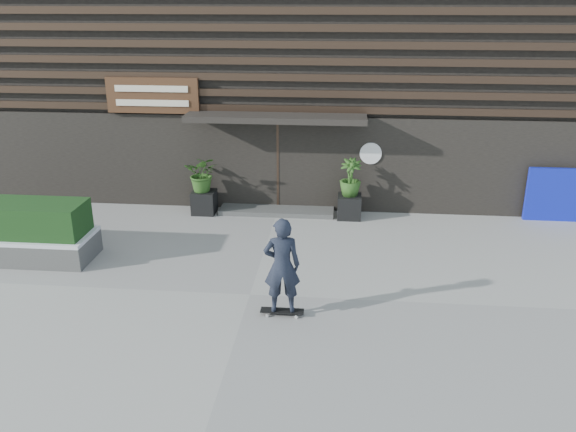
# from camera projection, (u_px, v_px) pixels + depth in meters

# --- Properties ---
(ground) EXTENTS (80.00, 80.00, 0.00)m
(ground) POSITION_uv_depth(u_px,v_px,m) (250.00, 295.00, 11.34)
(ground) COLOR #9C9A94
(ground) RESTS_ON ground
(entrance_step) EXTENTS (3.00, 0.80, 0.12)m
(entrance_step) POSITION_uv_depth(u_px,v_px,m) (277.00, 210.00, 15.60)
(entrance_step) COLOR #444542
(entrance_step) RESTS_ON ground
(planter_pot_left) EXTENTS (0.60, 0.60, 0.60)m
(planter_pot_left) POSITION_uv_depth(u_px,v_px,m) (204.00, 202.00, 15.50)
(planter_pot_left) COLOR black
(planter_pot_left) RESTS_ON ground
(bamboo_left) EXTENTS (0.86, 0.75, 0.96)m
(bamboo_left) POSITION_uv_depth(u_px,v_px,m) (203.00, 174.00, 15.23)
(bamboo_left) COLOR #2D591E
(bamboo_left) RESTS_ON planter_pot_left
(planter_pot_right) EXTENTS (0.60, 0.60, 0.60)m
(planter_pot_right) POSITION_uv_depth(u_px,v_px,m) (349.00, 207.00, 15.16)
(planter_pot_right) COLOR black
(planter_pot_right) RESTS_ON ground
(bamboo_right) EXTENTS (0.54, 0.54, 0.96)m
(bamboo_right) POSITION_uv_depth(u_px,v_px,m) (350.00, 178.00, 14.89)
(bamboo_right) COLOR #2D591E
(bamboo_right) RESTS_ON planter_pot_right
(raised_bed) EXTENTS (3.50, 1.20, 0.50)m
(raised_bed) POSITION_uv_depth(u_px,v_px,m) (14.00, 247.00, 12.87)
(raised_bed) COLOR #454543
(raised_bed) RESTS_ON ground
(snow_layer) EXTENTS (3.50, 1.20, 0.08)m
(snow_layer) POSITION_uv_depth(u_px,v_px,m) (12.00, 234.00, 12.77)
(snow_layer) COLOR white
(snow_layer) RESTS_ON raised_bed
(hedge) EXTENTS (3.30, 1.00, 0.70)m
(hedge) POSITION_uv_depth(u_px,v_px,m) (9.00, 218.00, 12.63)
(hedge) COLOR #143413
(hedge) RESTS_ON snow_layer
(blue_tarp) EXTENTS (1.47, 0.13, 1.38)m
(blue_tarp) POSITION_uv_depth(u_px,v_px,m) (556.00, 195.00, 14.85)
(blue_tarp) COLOR #0D17B2
(blue_tarp) RESTS_ON ground
(building) EXTENTS (18.00, 11.00, 8.00)m
(building) POSITION_uv_depth(u_px,v_px,m) (295.00, 41.00, 19.22)
(building) COLOR black
(building) RESTS_ON ground
(skateboarder) EXTENTS (0.78, 0.50, 1.86)m
(skateboarder) POSITION_uv_depth(u_px,v_px,m) (282.00, 266.00, 10.28)
(skateboarder) COLOR black
(skateboarder) RESTS_ON ground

